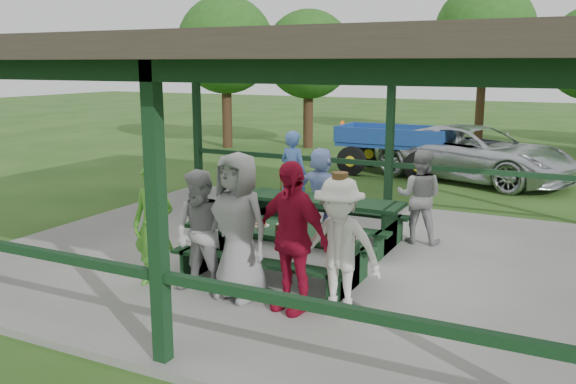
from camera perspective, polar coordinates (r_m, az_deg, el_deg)
The scene contains 19 objects.
ground at distance 9.65m, azimuth 2.50°, elevation -6.59°, with size 90.00×90.00×0.00m, color #244A17.
concrete_slab at distance 9.64m, azimuth 2.50°, elevation -6.31°, with size 10.00×8.00×0.10m, color slate.
pavilion_structure at distance 9.15m, azimuth 2.68°, elevation 12.57°, with size 10.60×8.60×3.24m.
picnic_table_near at distance 8.47m, azimuth -1.21°, elevation -5.17°, with size 2.54×1.39×0.75m.
picnic_table_far at distance 10.28m, azimuth 3.15°, elevation -2.07°, with size 2.74×1.39×0.75m.
table_setting at distance 8.36m, azimuth -0.41°, elevation -3.19°, with size 2.45×0.45×0.10m.
contestant_green at distance 8.37m, azimuth -12.46°, elevation -3.12°, with size 0.61×0.40×1.67m, color #499A2C.
contestant_grey_left at distance 7.92m, azimuth -8.07°, elevation -3.86°, with size 0.80×0.62×1.65m, color #979699.
contestant_grey_mid at distance 7.72m, azimuth -4.72°, elevation -3.25°, with size 0.93×0.60×1.90m, color gray.
contestant_red at distance 7.33m, azimuth 0.28°, elevation -4.21°, with size 1.09×0.45×1.85m, color maroon.
contestant_white_fedora at distance 7.21m, azimuth 4.77°, elevation -5.18°, with size 1.10×0.65×1.74m.
spectator_lblue at distance 11.10m, azimuth 3.10°, elevation 0.38°, with size 1.38×0.44×1.49m, color #9CB4F2.
spectator_blue at distance 11.96m, azimuth 0.52°, elevation 1.74°, with size 0.62×0.41×1.70m, color #456DB4.
spectator_grey at distance 10.40m, azimuth 12.20°, elevation -0.40°, with size 0.77×0.60×1.58m, color #939396.
pickup_truck at distance 16.91m, azimuth 17.08°, elevation 3.47°, with size 2.42×5.24×1.46m, color silver.
farm_trailer at distance 17.49m, azimuth 9.86°, elevation 4.04°, with size 4.12×1.84×1.44m.
tree_far_left at distance 22.53m, azimuth 1.93°, elevation 12.70°, with size 3.19×3.19×4.98m.
tree_left at distance 26.50m, azimuth 17.93°, elevation 13.95°, with size 4.02×4.02×6.28m.
tree_edge_left at distance 22.72m, azimuth -5.85°, elevation 13.48°, with size 3.50×3.50×5.47m.
Camera 1 is at (3.70, -8.37, 3.07)m, focal length 38.00 mm.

